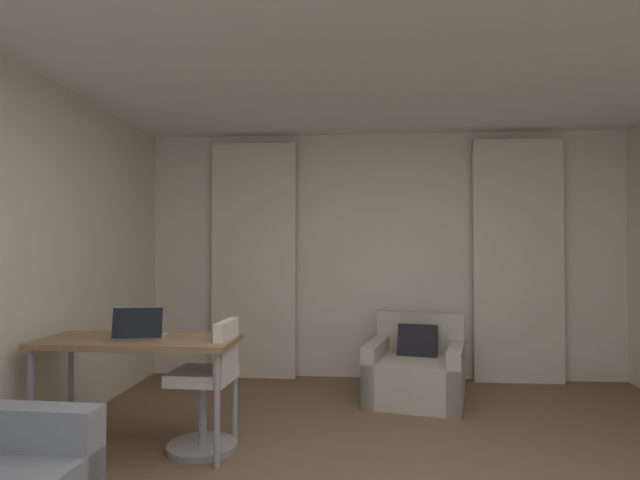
% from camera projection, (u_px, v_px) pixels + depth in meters
% --- Properties ---
extents(wall_window, '(5.12, 0.06, 2.60)m').
position_uv_depth(wall_window, '(383.00, 255.00, 5.51)').
color(wall_window, beige).
rests_on(wall_window, ground).
extents(curtain_left_panel, '(0.90, 0.06, 2.50)m').
position_uv_depth(curtain_left_panel, '(254.00, 260.00, 5.49)').
color(curtain_left_panel, beige).
rests_on(curtain_left_panel, ground).
extents(curtain_right_panel, '(0.90, 0.06, 2.50)m').
position_uv_depth(curtain_right_panel, '(518.00, 260.00, 5.27)').
color(curtain_right_panel, beige).
rests_on(curtain_right_panel, ground).
extents(armchair, '(1.01, 1.03, 0.75)m').
position_uv_depth(armchair, '(416.00, 371.00, 4.68)').
color(armchair, '#B2A899').
rests_on(armchair, ground).
extents(desk, '(1.33, 0.56, 0.76)m').
position_uv_depth(desk, '(138.00, 349.00, 3.50)').
color(desk, olive).
rests_on(desk, ground).
extents(desk_chair, '(0.48, 0.48, 0.88)m').
position_uv_depth(desk_chair, '(208.00, 392.00, 3.50)').
color(desk_chair, gray).
rests_on(desk_chair, ground).
extents(laptop, '(0.36, 0.30, 0.22)m').
position_uv_depth(laptop, '(140.00, 332.00, 3.48)').
color(laptop, '#ADADB2').
rests_on(laptop, desk).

